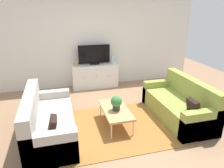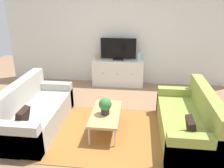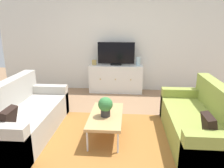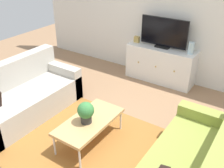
{
  "view_description": "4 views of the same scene",
  "coord_description": "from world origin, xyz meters",
  "px_view_note": "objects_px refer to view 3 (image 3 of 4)",
  "views": [
    {
      "loc": [
        -1.13,
        -3.74,
        2.35
      ],
      "look_at": [
        0.0,
        0.43,
        0.74
      ],
      "focal_mm": 33.37,
      "sensor_mm": 36.0,
      "label": 1
    },
    {
      "loc": [
        0.48,
        -3.68,
        2.39
      ],
      "look_at": [
        0.0,
        0.43,
        0.74
      ],
      "focal_mm": 36.55,
      "sensor_mm": 36.0,
      "label": 2
    },
    {
      "loc": [
        0.3,
        -3.18,
        1.8
      ],
      "look_at": [
        0.0,
        0.43,
        0.74
      ],
      "focal_mm": 34.29,
      "sensor_mm": 36.0,
      "label": 3
    },
    {
      "loc": [
        1.84,
        -2.32,
        2.53
      ],
      "look_at": [
        0.0,
        0.43,
        0.74
      ],
      "focal_mm": 41.78,
      "sensor_mm": 36.0,
      "label": 4
    }
  ],
  "objects_px": {
    "couch_right_side": "(202,124)",
    "couch_left_side": "(22,117)",
    "tv_console": "(116,78)",
    "mantel_clock": "(94,62)",
    "glass_vase": "(138,61)",
    "potted_plant": "(105,106)",
    "coffee_table": "(106,116)",
    "flat_screen_tv": "(116,54)"
  },
  "relations": [
    {
      "from": "couch_left_side",
      "to": "glass_vase",
      "type": "relative_size",
      "value": 8.46
    },
    {
      "from": "flat_screen_tv",
      "to": "potted_plant",
      "type": "bearing_deg",
      "value": -90.26
    },
    {
      "from": "coffee_table",
      "to": "couch_right_side",
      "type": "bearing_deg",
      "value": -1.76
    },
    {
      "from": "couch_left_side",
      "to": "coffee_table",
      "type": "distance_m",
      "value": 1.38
    },
    {
      "from": "flat_screen_tv",
      "to": "mantel_clock",
      "type": "xyz_separation_m",
      "value": [
        -0.57,
        -0.02,
        -0.23
      ]
    },
    {
      "from": "couch_right_side",
      "to": "mantel_clock",
      "type": "bearing_deg",
      "value": 130.87
    },
    {
      "from": "mantel_clock",
      "to": "couch_left_side",
      "type": "bearing_deg",
      "value": -109.07
    },
    {
      "from": "flat_screen_tv",
      "to": "glass_vase",
      "type": "xyz_separation_m",
      "value": [
        0.57,
        -0.02,
        -0.18
      ]
    },
    {
      "from": "tv_console",
      "to": "glass_vase",
      "type": "distance_m",
      "value": 0.74
    },
    {
      "from": "potted_plant",
      "to": "glass_vase",
      "type": "bearing_deg",
      "value": 76.31
    },
    {
      "from": "potted_plant",
      "to": "tv_console",
      "type": "distance_m",
      "value": 2.39
    },
    {
      "from": "couch_right_side",
      "to": "potted_plant",
      "type": "bearing_deg",
      "value": -179.59
    },
    {
      "from": "potted_plant",
      "to": "mantel_clock",
      "type": "height_order",
      "value": "mantel_clock"
    },
    {
      "from": "mantel_clock",
      "to": "potted_plant",
      "type": "bearing_deg",
      "value": -76.81
    },
    {
      "from": "couch_left_side",
      "to": "glass_vase",
      "type": "bearing_deg",
      "value": 50.45
    },
    {
      "from": "glass_vase",
      "to": "coffee_table",
      "type": "bearing_deg",
      "value": -103.96
    },
    {
      "from": "coffee_table",
      "to": "mantel_clock",
      "type": "xyz_separation_m",
      "value": [
        -0.56,
        2.33,
        0.44
      ]
    },
    {
      "from": "couch_right_side",
      "to": "glass_vase",
      "type": "relative_size",
      "value": 8.46
    },
    {
      "from": "coffee_table",
      "to": "flat_screen_tv",
      "type": "distance_m",
      "value": 2.44
    },
    {
      "from": "couch_right_side",
      "to": "tv_console",
      "type": "relative_size",
      "value": 1.36
    },
    {
      "from": "coffee_table",
      "to": "potted_plant",
      "type": "relative_size",
      "value": 3.33
    },
    {
      "from": "flat_screen_tv",
      "to": "mantel_clock",
      "type": "relative_size",
      "value": 7.26
    },
    {
      "from": "couch_right_side",
      "to": "tv_console",
      "type": "bearing_deg",
      "value": 122.02
    },
    {
      "from": "couch_left_side",
      "to": "flat_screen_tv",
      "type": "height_order",
      "value": "flat_screen_tv"
    },
    {
      "from": "tv_console",
      "to": "flat_screen_tv",
      "type": "height_order",
      "value": "flat_screen_tv"
    },
    {
      "from": "couch_left_side",
      "to": "couch_right_side",
      "type": "height_order",
      "value": "same"
    },
    {
      "from": "couch_right_side",
      "to": "glass_vase",
      "type": "bearing_deg",
      "value": 111.06
    },
    {
      "from": "glass_vase",
      "to": "mantel_clock",
      "type": "height_order",
      "value": "glass_vase"
    },
    {
      "from": "coffee_table",
      "to": "glass_vase",
      "type": "xyz_separation_m",
      "value": [
        0.58,
        2.33,
        0.48
      ]
    },
    {
      "from": "glass_vase",
      "to": "couch_right_side",
      "type": "bearing_deg",
      "value": -68.94
    },
    {
      "from": "couch_left_side",
      "to": "tv_console",
      "type": "bearing_deg",
      "value": 59.64
    },
    {
      "from": "potted_plant",
      "to": "tv_console",
      "type": "bearing_deg",
      "value": 89.74
    },
    {
      "from": "tv_console",
      "to": "flat_screen_tv",
      "type": "xyz_separation_m",
      "value": [
        -0.0,
        0.02,
        0.65
      ]
    },
    {
      "from": "tv_console",
      "to": "mantel_clock",
      "type": "xyz_separation_m",
      "value": [
        -0.57,
        0.0,
        0.42
      ]
    },
    {
      "from": "tv_console",
      "to": "glass_vase",
      "type": "bearing_deg",
      "value": 0.0
    },
    {
      "from": "potted_plant",
      "to": "glass_vase",
      "type": "xyz_separation_m",
      "value": [
        0.58,
        2.39,
        0.28
      ]
    },
    {
      "from": "couch_right_side",
      "to": "tv_console",
      "type": "height_order",
      "value": "couch_right_side"
    },
    {
      "from": "couch_right_side",
      "to": "couch_left_side",
      "type": "bearing_deg",
      "value": 180.0
    },
    {
      "from": "mantel_clock",
      "to": "coffee_table",
      "type": "bearing_deg",
      "value": -76.45
    },
    {
      "from": "tv_console",
      "to": "flat_screen_tv",
      "type": "distance_m",
      "value": 0.65
    },
    {
      "from": "tv_console",
      "to": "mantel_clock",
      "type": "height_order",
      "value": "mantel_clock"
    },
    {
      "from": "coffee_table",
      "to": "glass_vase",
      "type": "bearing_deg",
      "value": 76.04
    }
  ]
}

